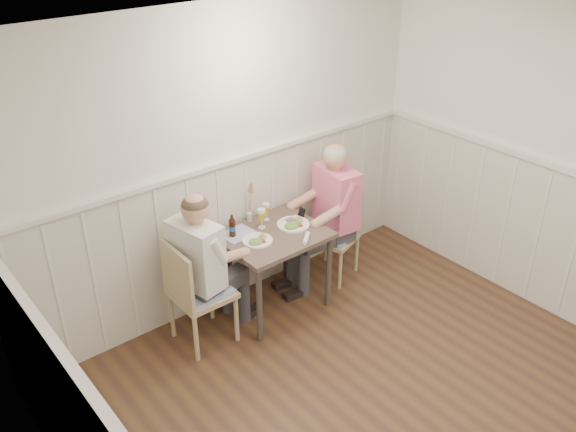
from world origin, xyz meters
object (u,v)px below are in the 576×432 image
at_px(dining_table, 273,244).
at_px(chair_left, 195,290).
at_px(man_in_pink, 332,224).
at_px(chair_right, 336,230).
at_px(diner_cream, 202,280).
at_px(beer_bottle, 232,227).
at_px(grass_vase, 249,204).

bearing_deg(dining_table, chair_left, 179.17).
xyz_separation_m(chair_left, man_in_pink, (1.47, 0.01, 0.07)).
height_order(chair_right, man_in_pink, man_in_pink).
distance_m(man_in_pink, diner_cream, 1.40).
bearing_deg(beer_bottle, grass_vase, 25.18).
height_order(chair_left, diner_cream, diner_cream).
relative_size(dining_table, beer_bottle, 4.22).
bearing_deg(beer_bottle, man_in_pink, -8.50).
bearing_deg(chair_left, dining_table, -0.83).
distance_m(diner_cream, grass_vase, 0.81).
relative_size(chair_right, beer_bottle, 4.19).
relative_size(dining_table, chair_left, 0.91).
xyz_separation_m(man_in_pink, beer_bottle, (-0.99, 0.15, 0.26)).
xyz_separation_m(beer_bottle, grass_vase, (0.27, 0.12, 0.08)).
height_order(chair_right, grass_vase, grass_vase).
bearing_deg(man_in_pink, chair_right, 20.71).
height_order(dining_table, chair_left, chair_left).
relative_size(dining_table, chair_right, 1.01).
height_order(diner_cream, grass_vase, diner_cream).
bearing_deg(diner_cream, grass_vase, 22.34).
bearing_deg(man_in_pink, chair_left, -179.50).
xyz_separation_m(dining_table, grass_vase, (-0.03, 0.30, 0.27)).
distance_m(dining_table, man_in_pink, 0.70).
distance_m(man_in_pink, beer_bottle, 1.04).
relative_size(chair_left, man_in_pink, 0.68).
bearing_deg(dining_table, chair_right, 4.35).
bearing_deg(dining_table, beer_bottle, 149.40).
bearing_deg(chair_right, beer_bottle, 174.14).
bearing_deg(dining_table, man_in_pink, 1.97).
xyz_separation_m(chair_right, chair_left, (-1.57, -0.05, 0.05)).
bearing_deg(chair_right, chair_left, -178.20).
bearing_deg(diner_cream, dining_table, -1.73).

